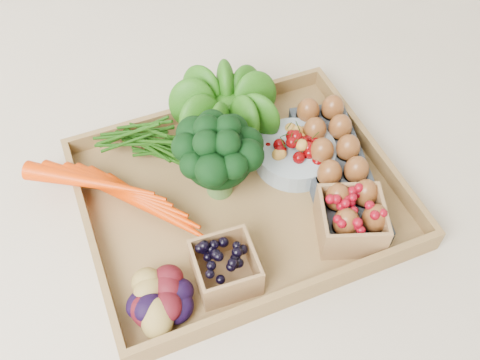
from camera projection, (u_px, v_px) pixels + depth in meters
name	position (u px, v px, depth m)	size (l,w,h in m)	color
ground	(240.00, 200.00, 0.98)	(4.00, 4.00, 0.00)	beige
tray	(240.00, 198.00, 0.98)	(0.55, 0.45, 0.01)	olive
carrots	(131.00, 195.00, 0.94)	(0.23, 0.17, 0.06)	#E03500
lettuce	(228.00, 104.00, 1.02)	(0.14, 0.14, 0.14)	#16460B
broccoli	(219.00, 169.00, 0.93)	(0.16, 0.16, 0.12)	black
cherry_bowl	(295.00, 154.00, 1.00)	(0.15, 0.15, 0.04)	#8C9EA5
egg_carton	(336.00, 171.00, 0.98)	(0.11, 0.31, 0.04)	#383E47
potatoes	(158.00, 297.00, 0.81)	(0.13, 0.13, 0.08)	#3D0910
punnet_blackberry	(225.00, 267.00, 0.84)	(0.10, 0.10, 0.07)	black
punnet_raspberry	(351.00, 221.00, 0.89)	(0.11, 0.11, 0.07)	maroon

